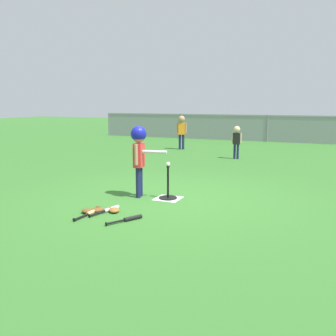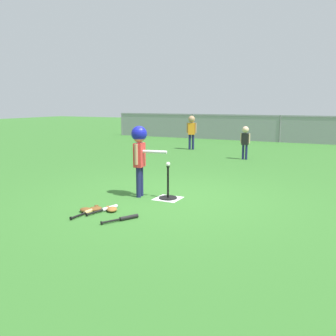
% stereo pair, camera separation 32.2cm
% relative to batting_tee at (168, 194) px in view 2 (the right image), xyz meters
% --- Properties ---
extents(ground_plane, '(60.00, 60.00, 0.00)m').
position_rel_batting_tee_xyz_m(ground_plane, '(0.08, 0.04, -0.09)').
color(ground_plane, '#336B28').
extents(home_plate, '(0.44, 0.44, 0.01)m').
position_rel_batting_tee_xyz_m(home_plate, '(0.00, 0.00, -0.08)').
color(home_plate, white).
rests_on(home_plate, ground_plane).
extents(batting_tee, '(0.32, 0.32, 0.58)m').
position_rel_batting_tee_xyz_m(batting_tee, '(0.00, 0.00, 0.00)').
color(batting_tee, black).
rests_on(batting_tee, ground_plane).
extents(baseball_on_tee, '(0.07, 0.07, 0.07)m').
position_rel_batting_tee_xyz_m(baseball_on_tee, '(-0.00, -0.00, 0.53)').
color(baseball_on_tee, white).
rests_on(baseball_on_tee, batting_tee).
extents(batter_child, '(0.65, 0.36, 1.27)m').
position_rel_batting_tee_xyz_m(batter_child, '(-0.52, -0.09, 0.82)').
color(batter_child, '#191E4C').
rests_on(batter_child, ground_plane).
extents(fielder_deep_left, '(0.34, 0.24, 1.21)m').
position_rel_batting_tee_xyz_m(fielder_deep_left, '(-2.34, 6.63, 0.69)').
color(fielder_deep_left, '#191E4C').
rests_on(fielder_deep_left, ground_plane).
extents(fielder_near_left, '(0.29, 0.20, 0.99)m').
position_rel_batting_tee_xyz_m(fielder_near_left, '(0.02, 5.13, 0.55)').
color(fielder_near_left, '#191E4C').
rests_on(fielder_near_left, ground_plane).
extents(spare_bat_silver, '(0.19, 0.61, 0.06)m').
position_rel_batting_tee_xyz_m(spare_bat_silver, '(-0.53, -1.10, -0.06)').
color(spare_bat_silver, silver).
rests_on(spare_bat_silver, ground_plane).
extents(spare_bat_wood, '(0.08, 0.60, 0.06)m').
position_rel_batting_tee_xyz_m(spare_bat_wood, '(-0.69, -1.35, -0.06)').
color(spare_bat_wood, '#DBB266').
rests_on(spare_bat_wood, ground_plane).
extents(spare_bat_black, '(0.33, 0.54, 0.06)m').
position_rel_batting_tee_xyz_m(spare_bat_black, '(-0.01, -1.37, -0.06)').
color(spare_bat_black, black).
rests_on(spare_bat_black, ground_plane).
extents(glove_by_plate, '(0.25, 0.27, 0.07)m').
position_rel_batting_tee_xyz_m(glove_by_plate, '(-0.44, -1.09, -0.05)').
color(glove_by_plate, brown).
rests_on(glove_by_plate, ground_plane).
extents(glove_near_bats, '(0.22, 0.17, 0.07)m').
position_rel_batting_tee_xyz_m(glove_near_bats, '(-0.77, -1.30, -0.05)').
color(glove_near_bats, brown).
rests_on(glove_near_bats, ground_plane).
extents(glove_tossed_aside, '(0.22, 0.26, 0.07)m').
position_rel_batting_tee_xyz_m(glove_tossed_aside, '(-0.68, -1.19, -0.05)').
color(glove_tossed_aside, brown).
rests_on(glove_tossed_aside, ground_plane).
extents(outfield_fence, '(16.06, 0.06, 1.15)m').
position_rel_batting_tee_xyz_m(outfield_fence, '(0.08, 10.59, 0.53)').
color(outfield_fence, slate).
rests_on(outfield_fence, ground_plane).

